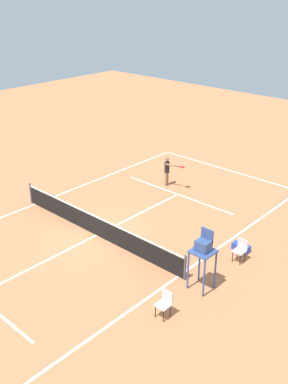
% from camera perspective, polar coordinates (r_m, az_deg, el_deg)
% --- Properties ---
extents(ground_plane, '(60.00, 60.00, 0.00)m').
position_cam_1_polar(ground_plane, '(20.19, -6.02, -5.47)').
color(ground_plane, '#D37A4C').
extents(court_lines, '(9.36, 21.22, 0.01)m').
position_cam_1_polar(court_lines, '(20.19, -6.03, -5.47)').
color(court_lines, white).
rests_on(court_lines, ground).
extents(tennis_net, '(9.96, 0.10, 1.07)m').
position_cam_1_polar(tennis_net, '(19.95, -6.09, -4.24)').
color(tennis_net, '#4C4C51').
rests_on(tennis_net, ground).
extents(player_serving, '(1.31, 0.47, 1.67)m').
position_cam_1_polar(player_serving, '(24.61, 3.04, 2.96)').
color(player_serving, '#9E704C').
rests_on(player_serving, ground).
extents(tennis_ball, '(0.07, 0.07, 0.07)m').
position_cam_1_polar(tennis_ball, '(22.41, 0.47, -1.99)').
color(tennis_ball, '#CCE033').
rests_on(tennis_ball, ground).
extents(umpire_chair, '(0.80, 0.80, 2.41)m').
position_cam_1_polar(umpire_chair, '(16.13, 7.54, -7.38)').
color(umpire_chair, '#38518C').
rests_on(umpire_chair, ground).
extents(courtside_chair_near, '(0.44, 0.46, 0.95)m').
position_cam_1_polar(courtside_chair_near, '(15.37, 2.61, -13.89)').
color(courtside_chair_near, '#262626').
rests_on(courtside_chair_near, ground).
extents(courtside_chair_mid, '(0.44, 0.46, 0.95)m').
position_cam_1_polar(courtside_chair_mid, '(18.48, 12.15, -7.13)').
color(courtside_chair_mid, '#262626').
rests_on(courtside_chair_mid, ground).
extents(equipment_bag, '(0.76, 0.32, 0.30)m').
position_cam_1_polar(equipment_bag, '(19.36, 12.23, -6.88)').
color(equipment_bag, '#2647B7').
rests_on(equipment_bag, ground).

